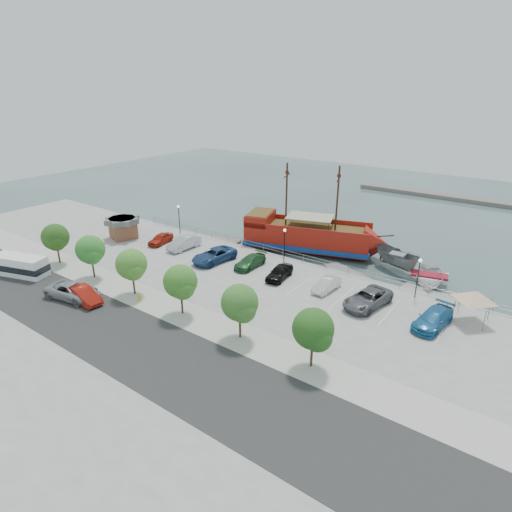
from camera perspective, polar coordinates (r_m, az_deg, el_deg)
The scene contains 35 objects.
ground at distance 48.46m, azimuth -0.43°, elevation -4.27°, with size 160.00×160.00×0.00m, color #344647.
land_slab at distance 36.13m, azimuth -21.37°, elevation -15.49°, with size 100.00×58.00×1.20m, color gray.
street at distance 38.00m, azimuth -15.18°, elevation -11.47°, with size 100.00×8.00×0.04m, color #2A2A2A.
sidewalk at distance 41.31m, azimuth -8.76°, elevation -7.96°, with size 100.00×4.00×0.05m, color #B4AFA3.
seawall_railing at distance 53.76m, azimuth 4.50°, elevation 0.20°, with size 50.00×0.06×1.00m.
far_shore at distance 93.71m, azimuth 25.47°, elevation 6.95°, with size 40.00×3.00×0.80m, color #675F56.
pirate_ship at distance 58.49m, azimuth 8.25°, elevation 2.45°, with size 20.02×10.84×12.40m.
patrol_boat at distance 55.14m, azimuth 18.26°, elevation -0.61°, with size 2.48×6.59×2.55m, color slate.
speedboat at distance 53.02m, azimuth 22.02°, elevation -2.75°, with size 4.81×6.73×1.39m, color white.
dock_west at distance 62.79m, azimuth -5.37°, elevation 2.16°, with size 7.24×2.07×0.41m, color gray.
dock_mid at distance 52.23m, azimuth 12.48°, elevation -2.53°, with size 7.50×2.14×0.43m, color gray.
dock_east at distance 49.72m, azimuth 22.73°, elevation -5.14°, with size 7.46×2.13×0.43m, color gray.
shed at distance 63.37m, azimuth -17.32°, elevation 3.68°, with size 4.54×4.54×2.95m.
canopy_tent at distance 43.56m, azimuth 27.25°, elevation -4.21°, with size 4.21×4.21×3.50m.
street_van at distance 47.57m, azimuth -23.22°, elevation -4.29°, with size 2.76×5.97×1.66m, color #9EA2A7.
street_sedan at distance 46.45m, azimuth -22.02°, elevation -4.81°, with size 1.65×4.73×1.56m, color #B11C12.
shuttle_bus at distance 55.79m, azimuth -28.94°, elevation -1.16°, with size 6.89×4.15×2.29m.
fire_hydrant at distance 44.90m, azimuth -15.34°, elevation -5.33°, with size 0.28×0.28×0.82m.
lamp_post_left at distance 62.78m, azimuth -10.25°, elevation 5.49°, with size 0.36×0.36×4.28m.
lamp_post_mid at distance 51.86m, azimuth 3.82°, elevation 2.24°, with size 0.36×0.36×4.28m.
lamp_post_right at distance 46.06m, azimuth 20.88°, elevation -1.89°, with size 0.36×0.36×4.28m.
tree_a at distance 56.42m, azimuth -25.16°, elevation 2.16°, with size 3.30×3.20×5.00m.
tree_b at distance 50.65m, azimuth -21.19°, elevation 0.66°, with size 3.30×3.20×5.00m.
tree_c at distance 45.23m, azimuth -16.23°, elevation -1.23°, with size 3.30×3.20×5.00m.
tree_d at distance 40.30m, azimuth -9.98°, elevation -3.58°, with size 3.30×3.20×5.00m.
tree_e at distance 36.06m, azimuth -2.08°, elevation -6.47°, with size 3.30×3.20×5.00m.
tree_f at distance 32.78m, azimuth 7.77°, elevation -9.86°, with size 3.30×3.20×5.00m.
parked_car_a at distance 59.99m, azimuth -12.60°, elevation 2.27°, with size 1.68×4.17×1.42m, color #AC2312.
parked_car_b at distance 57.46m, azimuth -9.57°, elevation 1.73°, with size 1.73×4.97×1.64m, color silver.
parked_car_c at distance 52.80m, azimuth -5.60°, elevation 0.09°, with size 2.75×5.95×1.65m, color navy.
parked_car_d at distance 51.07m, azimuth -0.78°, elevation -0.75°, with size 1.94×4.78×1.39m, color #275D2E.
parked_car_e at distance 48.15m, azimuth 3.15°, elevation -2.18°, with size 1.79×4.43×1.51m, color black.
parked_car_f at distance 46.03m, azimuth 9.40°, elevation -3.78°, with size 1.41×4.06×1.34m, color white.
parked_car_g at distance 43.67m, azimuth 14.66°, elevation -5.51°, with size 2.72×5.89×1.64m, color #5D5C63.
parked_car_h at distance 42.13m, azimuth 22.53°, elevation -7.72°, with size 2.19×5.40×1.57m, color teal.
Camera 1 is at (25.76, -34.92, 20.56)m, focal length 30.00 mm.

